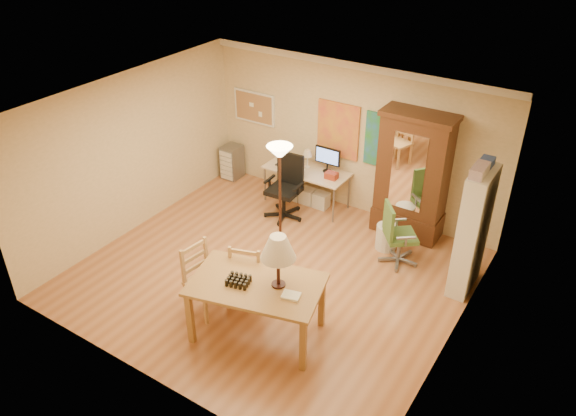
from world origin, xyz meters
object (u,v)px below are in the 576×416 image
Objects in this scene: dining_table at (264,274)px; office_chair_black at (285,201)px; computer_desk at (309,183)px; bookshelf at (472,232)px; armoire at (412,183)px; office_chair_green at (397,247)px.

office_chair_black is at bearing 118.13° from dining_table.
dining_table is 3.56m from computer_desk.
bookshelf is (3.31, -0.24, 0.64)m from office_chair_black.
bookshelf reaches higher than office_chair_black.
dining_table reaches higher than computer_desk.
bookshelf is at bearing -35.80° from armoire.
office_chair_green is 1.28m from bookshelf.
bookshelf is (1.28, -0.92, 0.01)m from armoire.
dining_table is 1.21× the size of computer_desk.
computer_desk is 0.81× the size of bookshelf.
dining_table is at bearing -61.87° from office_chair_black.
armoire is (0.61, 3.35, -0.05)m from dining_table.
bookshelf is at bearing -4.15° from office_chair_black.
dining_table is at bearing -108.26° from office_chair_green.
office_chair_green is at bearing 71.74° from dining_table.
office_chair_black is 2.24m from armoire.
office_chair_black is (-0.13, -0.60, -0.12)m from computer_desk.
armoire is 1.58m from bookshelf.
dining_table is 3.07m from bookshelf.
computer_desk is at bearing 111.61° from dining_table.
armoire reaches higher than computer_desk.
office_chair_green is 1.13m from armoire.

